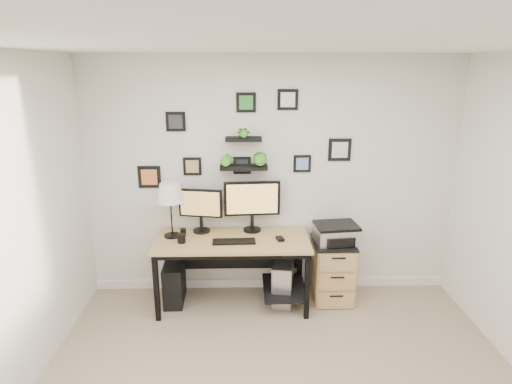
{
  "coord_description": "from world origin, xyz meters",
  "views": [
    {
      "loc": [
        -0.27,
        -2.48,
        2.48
      ],
      "look_at": [
        -0.17,
        1.83,
        1.2
      ],
      "focal_mm": 30.0,
      "sensor_mm": 36.0,
      "label": 1
    }
  ],
  "objects_px": {
    "table_lamp": "(170,194)",
    "pc_tower_black": "(174,282)",
    "desk": "(236,249)",
    "printer": "(336,233)",
    "file_cabinet": "(332,270)",
    "mug": "(182,238)",
    "pc_tower_grey": "(283,280)",
    "monitor_left": "(201,207)",
    "monitor_right": "(252,202)"
  },
  "relations": [
    {
      "from": "monitor_left",
      "to": "pc_tower_grey",
      "type": "distance_m",
      "value": 1.2
    },
    {
      "from": "printer",
      "to": "file_cabinet",
      "type": "bearing_deg",
      "value": 154.11
    },
    {
      "from": "pc_tower_black",
      "to": "pc_tower_grey",
      "type": "height_order",
      "value": "pc_tower_grey"
    },
    {
      "from": "file_cabinet",
      "to": "monitor_right",
      "type": "bearing_deg",
      "value": 171.36
    },
    {
      "from": "monitor_right",
      "to": "pc_tower_black",
      "type": "bearing_deg",
      "value": -169.41
    },
    {
      "from": "pc_tower_black",
      "to": "monitor_right",
      "type": "bearing_deg",
      "value": 8.61
    },
    {
      "from": "monitor_left",
      "to": "desk",
      "type": "bearing_deg",
      "value": -25.18
    },
    {
      "from": "pc_tower_black",
      "to": "pc_tower_grey",
      "type": "xyz_separation_m",
      "value": [
        1.18,
        -0.01,
        0.01
      ]
    },
    {
      "from": "pc_tower_black",
      "to": "monitor_left",
      "type": "bearing_deg",
      "value": 23.85
    },
    {
      "from": "monitor_left",
      "to": "monitor_right",
      "type": "bearing_deg",
      "value": 1.45
    },
    {
      "from": "pc_tower_black",
      "to": "printer",
      "type": "distance_m",
      "value": 1.82
    },
    {
      "from": "table_lamp",
      "to": "file_cabinet",
      "type": "height_order",
      "value": "table_lamp"
    },
    {
      "from": "pc_tower_grey",
      "to": "printer",
      "type": "bearing_deg",
      "value": 2.44
    },
    {
      "from": "monitor_right",
      "to": "table_lamp",
      "type": "relative_size",
      "value": 1.04
    },
    {
      "from": "mug",
      "to": "printer",
      "type": "distance_m",
      "value": 1.62
    },
    {
      "from": "monitor_left",
      "to": "table_lamp",
      "type": "distance_m",
      "value": 0.37
    },
    {
      "from": "monitor_left",
      "to": "mug",
      "type": "bearing_deg",
      "value": -120.38
    },
    {
      "from": "desk",
      "to": "printer",
      "type": "distance_m",
      "value": 1.07
    },
    {
      "from": "mug",
      "to": "desk",
      "type": "bearing_deg",
      "value": 11.9
    },
    {
      "from": "monitor_left",
      "to": "pc_tower_black",
      "type": "height_order",
      "value": "monitor_left"
    },
    {
      "from": "desk",
      "to": "monitor_right",
      "type": "distance_m",
      "value": 0.52
    },
    {
      "from": "monitor_right",
      "to": "pc_tower_black",
      "type": "relative_size",
      "value": 1.34
    },
    {
      "from": "printer",
      "to": "monitor_right",
      "type": "bearing_deg",
      "value": 171.01
    },
    {
      "from": "printer",
      "to": "desk",
      "type": "bearing_deg",
      "value": -177.29
    },
    {
      "from": "monitor_left",
      "to": "table_lamp",
      "type": "height_order",
      "value": "table_lamp"
    },
    {
      "from": "monitor_right",
      "to": "mug",
      "type": "relative_size",
      "value": 6.5
    },
    {
      "from": "pc_tower_grey",
      "to": "printer",
      "type": "relative_size",
      "value": 1.05
    },
    {
      "from": "table_lamp",
      "to": "printer",
      "type": "height_order",
      "value": "table_lamp"
    },
    {
      "from": "monitor_left",
      "to": "pc_tower_grey",
      "type": "bearing_deg",
      "value": -9.69
    },
    {
      "from": "monitor_left",
      "to": "file_cabinet",
      "type": "distance_m",
      "value": 1.59
    },
    {
      "from": "desk",
      "to": "monitor_right",
      "type": "relative_size",
      "value": 2.66
    },
    {
      "from": "monitor_left",
      "to": "monitor_right",
      "type": "distance_m",
      "value": 0.55
    },
    {
      "from": "pc_tower_black",
      "to": "pc_tower_grey",
      "type": "distance_m",
      "value": 1.18
    },
    {
      "from": "desk",
      "to": "table_lamp",
      "type": "height_order",
      "value": "table_lamp"
    },
    {
      "from": "desk",
      "to": "file_cabinet",
      "type": "xyz_separation_m",
      "value": [
        1.05,
        0.06,
        -0.29
      ]
    },
    {
      "from": "pc_tower_grey",
      "to": "file_cabinet",
      "type": "height_order",
      "value": "file_cabinet"
    },
    {
      "from": "mug",
      "to": "file_cabinet",
      "type": "xyz_separation_m",
      "value": [
        1.59,
        0.17,
        -0.46
      ]
    },
    {
      "from": "pc_tower_black",
      "to": "file_cabinet",
      "type": "height_order",
      "value": "file_cabinet"
    },
    {
      "from": "monitor_left",
      "to": "printer",
      "type": "height_order",
      "value": "monitor_left"
    },
    {
      "from": "table_lamp",
      "to": "pc_tower_grey",
      "type": "relative_size",
      "value": 1.16
    },
    {
      "from": "pc_tower_black",
      "to": "mug",
      "type": "bearing_deg",
      "value": -51.09
    },
    {
      "from": "desk",
      "to": "mug",
      "type": "bearing_deg",
      "value": -168.1
    },
    {
      "from": "pc_tower_black",
      "to": "file_cabinet",
      "type": "distance_m",
      "value": 1.72
    },
    {
      "from": "table_lamp",
      "to": "file_cabinet",
      "type": "relative_size",
      "value": 0.87
    },
    {
      "from": "desk",
      "to": "pc_tower_black",
      "type": "bearing_deg",
      "value": 177.27
    },
    {
      "from": "monitor_left",
      "to": "printer",
      "type": "relative_size",
      "value": 1.01
    },
    {
      "from": "table_lamp",
      "to": "pc_tower_black",
      "type": "relative_size",
      "value": 1.3
    },
    {
      "from": "desk",
      "to": "file_cabinet",
      "type": "distance_m",
      "value": 1.09
    },
    {
      "from": "monitor_right",
      "to": "desk",
      "type": "bearing_deg",
      "value": -132.26
    },
    {
      "from": "pc_tower_grey",
      "to": "printer",
      "type": "xyz_separation_m",
      "value": [
        0.56,
        0.02,
        0.54
      ]
    }
  ]
}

